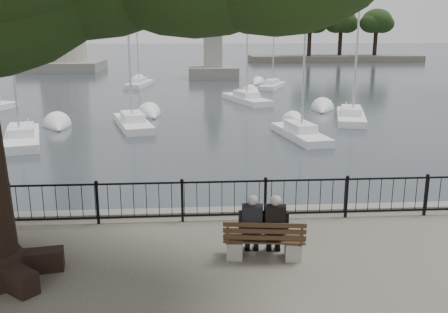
{
  "coord_description": "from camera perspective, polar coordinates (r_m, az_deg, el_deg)",
  "views": [
    {
      "loc": [
        -0.79,
        -8.81,
        4.49
      ],
      "look_at": [
        0.0,
        2.5,
        1.6
      ],
      "focal_mm": 40.0,
      "sensor_mm": 36.0,
      "label": 1
    }
  ],
  "objects": [
    {
      "name": "lion_monument",
      "position": [
        58.92,
        -1.28,
        10.97
      ],
      "size": [
        5.65,
        5.65,
        8.42
      ],
      "color": "slate",
      "rests_on": "ground"
    },
    {
      "name": "sailboat_c",
      "position": [
        26.34,
        8.7,
        2.77
      ],
      "size": [
        2.32,
        5.38,
        10.05
      ],
      "color": "white",
      "rests_on": "ground"
    },
    {
      "name": "sailboat_b",
      "position": [
        29.49,
        -10.37,
        3.95
      ],
      "size": [
        2.96,
        5.85,
        11.02
      ],
      "color": "white",
      "rests_on": "ground"
    },
    {
      "name": "sailboat_d",
      "position": [
        32.16,
        14.3,
        4.59
      ],
      "size": [
        3.14,
        6.03,
        11.18
      ],
      "color": "white",
      "rests_on": "ground"
    },
    {
      "name": "sailboat_h",
      "position": [
        51.31,
        -9.66,
        8.35
      ],
      "size": [
        2.59,
        5.85,
        12.87
      ],
      "color": "white",
      "rests_on": "ground"
    },
    {
      "name": "sailboat_g",
      "position": [
        49.18,
        5.51,
        8.16
      ],
      "size": [
        3.38,
        5.41,
        9.63
      ],
      "color": "white",
      "rests_on": "ground"
    },
    {
      "name": "sailboat_a",
      "position": [
        27.02,
        -22.07,
        2.16
      ],
      "size": [
        3.12,
        5.97,
        10.45
      ],
      "color": "white",
      "rests_on": "ground"
    },
    {
      "name": "sailboat_f",
      "position": [
        39.14,
        2.56,
        6.69
      ],
      "size": [
        3.52,
        6.25,
        11.8
      ],
      "color": "white",
      "rests_on": "ground"
    },
    {
      "name": "harbor",
      "position": [
        12.85,
        -0.16,
        -8.56
      ],
      "size": [
        260.0,
        260.0,
        1.2
      ],
      "color": "slate",
      "rests_on": "ground"
    },
    {
      "name": "railing",
      "position": [
        12.0,
        0.0,
        -4.82
      ],
      "size": [
        22.06,
        0.06,
        1.0
      ],
      "color": "black",
      "rests_on": "ground"
    },
    {
      "name": "far_shore",
      "position": [
        92.13,
        12.97,
        13.0
      ],
      "size": [
        30.0,
        8.6,
        9.18
      ],
      "color": "#565147",
      "rests_on": "ground"
    },
    {
      "name": "person_left",
      "position": [
        10.15,
        3.23,
        -8.1
      ],
      "size": [
        0.42,
        0.71,
        1.36
      ],
      "color": "black",
      "rests_on": "ground"
    },
    {
      "name": "person_right",
      "position": [
        10.16,
        5.8,
        -8.13
      ],
      "size": [
        0.42,
        0.71,
        1.36
      ],
      "color": "black",
      "rests_on": "ground"
    },
    {
      "name": "bench",
      "position": [
        10.2,
        4.59,
        -10.02
      ],
      "size": [
        1.67,
        0.69,
        0.86
      ],
      "color": "gray",
      "rests_on": "ground"
    }
  ]
}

